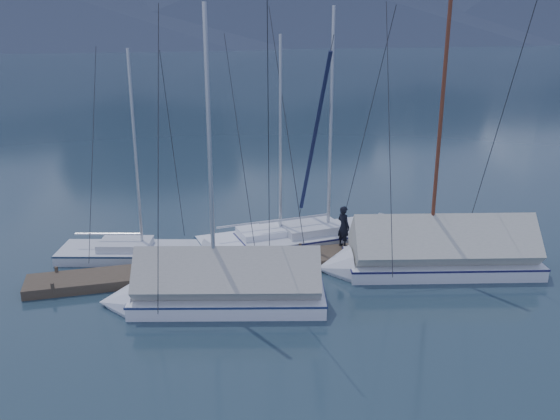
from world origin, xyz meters
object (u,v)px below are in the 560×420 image
object	(u,v)px
person	(344,226)
sailboat_covered_far	(210,291)
sailboat_covered_near	(425,257)
sailboat_open_left	(155,254)
sailboat_open_mid	(291,238)
sailboat_open_right	(339,235)

from	to	relation	value
person	sailboat_covered_far	bearing A→B (deg)	96.47
sailboat_covered_near	sailboat_covered_far	xyz separation A→B (m)	(-8.06, -0.82, -0.02)
sailboat_covered_near	sailboat_covered_far	bearing A→B (deg)	-174.22
sailboat_open_left	sailboat_covered_near	bearing A→B (deg)	-21.48
sailboat_open_mid	person	distance (m)	2.65
person	sailboat_open_right	bearing A→B (deg)	-37.62
sailboat_open_right	sailboat_open_left	bearing A→B (deg)	-178.92
sailboat_covered_near	sailboat_open_mid	bearing A→B (deg)	134.02
sailboat_open_right	sailboat_covered_far	xyz separation A→B (m)	(-6.17, -4.72, 0.32)
sailboat_covered_near	sailboat_open_left	bearing A→B (deg)	158.52
sailboat_open_left	sailboat_covered_far	bearing A→B (deg)	-71.81
sailboat_open_left	person	world-z (taller)	sailboat_open_left
sailboat_open_left	person	xyz separation A→B (m)	(7.20, -1.53, 1.02)
sailboat_open_mid	sailboat_covered_near	xyz separation A→B (m)	(3.95, -4.09, 0.36)
person	sailboat_open_mid	bearing A→B (deg)	18.83
sailboat_covered_near	sailboat_covered_far	distance (m)	8.10
sailboat_open_mid	person	world-z (taller)	sailboat_open_mid
sailboat_open_left	sailboat_open_mid	world-z (taller)	sailboat_open_mid
sailboat_open_mid	sailboat_open_right	world-z (taller)	sailboat_open_right
sailboat_open_right	sailboat_covered_far	world-z (taller)	sailboat_open_right
sailboat_covered_far	person	world-z (taller)	sailboat_covered_far
sailboat_covered_near	person	bearing A→B (deg)	136.65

